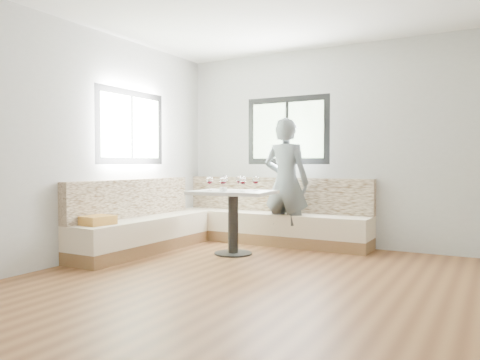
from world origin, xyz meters
name	(u,v)px	position (x,y,z in m)	size (l,w,h in m)	color
room	(266,137)	(-0.08, 0.08, 1.41)	(5.01, 5.01, 2.81)	brown
banquette	(217,223)	(-1.59, 1.63, 0.33)	(2.90, 2.80, 0.95)	brown
table	(233,207)	(-1.11, 1.26, 0.61)	(1.06, 0.87, 0.81)	black
person	(286,183)	(-0.74, 2.09, 0.89)	(0.65, 0.43, 1.79)	#596164
olive_ramekin	(223,189)	(-1.24, 1.22, 0.83)	(0.10, 0.10, 0.04)	white
wine_glass_a	(210,181)	(-1.35, 1.07, 0.95)	(0.08, 0.08, 0.19)	white
wine_glass_b	(223,181)	(-1.14, 1.05, 0.95)	(0.08, 0.08, 0.19)	white
wine_glass_c	(243,181)	(-0.92, 1.15, 0.95)	(0.08, 0.08, 0.19)	white
wine_glass_d	(239,180)	(-1.09, 1.38, 0.95)	(0.08, 0.08, 0.19)	white
wine_glass_e	(256,180)	(-0.85, 1.36, 0.95)	(0.08, 0.08, 0.19)	white
wine_glass_f	(225,180)	(-1.32, 1.39, 0.95)	(0.08, 0.08, 0.19)	white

